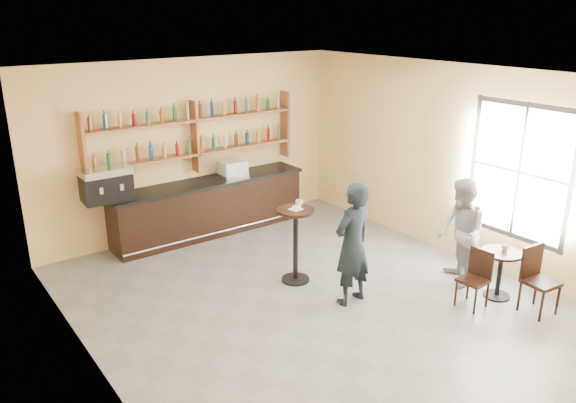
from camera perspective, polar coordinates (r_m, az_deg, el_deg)
floor at (r=8.26m, az=2.19°, el=-9.98°), size 7.00×7.00×0.00m
ceiling at (r=7.27m, az=2.51°, el=12.68°), size 7.00×7.00×0.00m
wall_back at (r=10.48m, az=-9.68°, el=5.49°), size 7.00×0.00×7.00m
wall_front at (r=5.54m, az=25.70°, el=-8.69°), size 7.00×0.00×7.00m
wall_left at (r=6.32m, az=-19.60°, el=-4.48°), size 0.00×7.00×7.00m
wall_right at (r=9.70m, az=16.41°, el=3.89°), size 0.00×7.00×7.00m
window_pane at (r=9.02m, az=22.42°, el=2.77°), size 0.00×2.00×2.00m
window_frame at (r=9.01m, az=22.40°, el=2.77°), size 0.04×1.70×2.10m
shelf_unit at (r=10.32m, az=-9.42°, el=6.49°), size 4.00×0.26×1.40m
liquor_bottles at (r=10.28m, az=-9.47°, el=7.42°), size 3.68×0.10×1.00m
bar_counter at (r=10.53m, az=-7.99°, el=-0.55°), size 3.76×0.73×1.02m
espresso_machine at (r=9.61m, az=-18.00°, el=1.70°), size 0.81×0.55×0.55m
pastry_case at (r=10.57m, az=-5.66°, el=3.35°), size 0.51×0.42×0.29m
pedestal_table at (r=8.56m, az=0.77°, el=-4.49°), size 0.72×0.72×1.17m
napkin at (r=8.34m, az=0.79°, el=-0.78°), size 0.20×0.20×0.00m
donut at (r=8.33m, az=0.89°, el=-0.61°), size 0.16×0.16×0.05m
cup_pedestal at (r=8.49m, az=1.14°, el=-0.13°), size 0.12×0.12×0.09m
man_main at (r=7.88m, az=6.56°, el=-4.33°), size 0.69×0.49×1.79m
cafe_table at (r=8.74m, az=20.67°, el=-6.94°), size 0.70×0.70×0.72m
cup_cafe at (r=8.61m, az=21.17°, el=-4.40°), size 0.13×0.13×0.10m
chair_west at (r=8.32m, az=18.29°, el=-7.55°), size 0.39×0.39×0.83m
chair_south at (r=8.46m, az=24.32°, el=-7.42°), size 0.45×0.45×0.95m
patron_second at (r=8.78m, az=17.12°, el=-3.07°), size 0.97×1.02×1.65m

